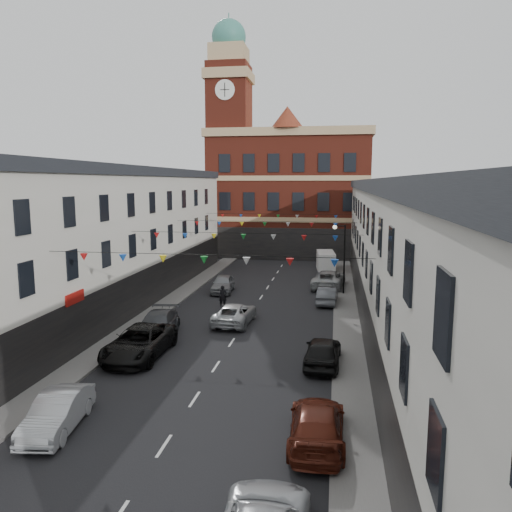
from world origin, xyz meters
The scene contains 20 objects.
ground centered at (0.00, 0.00, 0.00)m, with size 160.00×160.00×0.00m, color black.
pavement_left centered at (-6.90, 2.00, 0.07)m, with size 1.80×64.00×0.15m, color #605E5B.
pavement_right centered at (6.90, 2.00, 0.07)m, with size 1.80×64.00×0.15m, color #605E5B.
terrace_left centered at (-11.78, 1.00, 5.35)m, with size 8.40×56.00×10.70m.
terrace_right centered at (11.78, 1.00, 4.85)m, with size 8.40×56.00×9.70m.
civic_building centered at (0.00, 37.95, 8.14)m, with size 20.60×13.30×18.50m.
clock_tower centered at (-7.50, 35.00, 14.93)m, with size 5.60×5.60×30.00m.
distant_hill centered at (-4.00, 62.00, 5.00)m, with size 40.00×14.00×10.00m, color #335326.
street_lamp centered at (6.55, 14.00, 3.90)m, with size 1.10×0.36×6.00m.
car_left_b centered at (-4.47, -11.49, 0.72)m, with size 1.51×4.34×1.43m, color silver.
car_left_c centered at (-4.50, -3.21, 0.82)m, with size 2.73×5.93×1.65m, color black.
car_left_d centered at (-4.76, 0.30, 0.76)m, with size 2.13×5.25×1.52m, color #3F4247.
car_left_e centered at (-3.60, 13.44, 0.75)m, with size 1.77×4.39×1.50m, color gray.
car_right_c centered at (5.50, -10.87, 0.72)m, with size 2.03×4.99×1.45m, color #521C10.
car_right_d centered at (5.50, -2.94, 0.77)m, with size 1.82×4.53×1.54m, color black.
car_right_e centered at (5.50, 10.67, 0.69)m, with size 1.46×4.19×1.38m, color #53565B.
car_right_f centered at (5.50, 16.74, 0.81)m, with size 2.68×5.81×1.61m, color #A6A9AB.
moving_car centered at (-0.64, 4.03, 0.70)m, with size 2.31×5.01×1.39m, color #B3B7BB.
white_van centered at (5.04, 25.67, 1.02)m, with size 1.78×4.63×2.05m, color white.
pedestrian centered at (-2.40, 8.19, 0.85)m, with size 0.62×0.41×1.70m, color black.
Camera 1 is at (6.01, -28.23, 9.56)m, focal length 35.00 mm.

